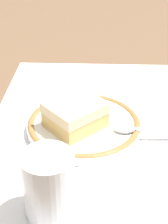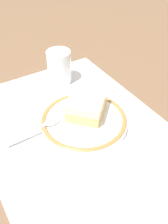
% 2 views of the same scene
% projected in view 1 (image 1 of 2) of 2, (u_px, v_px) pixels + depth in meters
% --- Properties ---
extents(ground_plane, '(2.40, 2.40, 0.00)m').
position_uv_depth(ground_plane, '(100.00, 127.00, 0.59)').
color(ground_plane, brown).
extents(placemat, '(0.52, 0.38, 0.00)m').
position_uv_depth(placemat, '(100.00, 127.00, 0.59)').
color(placemat, white).
rests_on(placemat, ground_plane).
extents(plate, '(0.19, 0.19, 0.02)m').
position_uv_depth(plate, '(84.00, 125.00, 0.58)').
color(plate, white).
rests_on(plate, placemat).
extents(cake_slice, '(0.11, 0.11, 0.04)m').
position_uv_depth(cake_slice, '(75.00, 115.00, 0.55)').
color(cake_slice, '#DBB76B').
rests_on(cake_slice, plate).
extents(spoon, '(0.02, 0.13, 0.01)m').
position_uv_depth(spoon, '(140.00, 129.00, 0.55)').
color(spoon, silver).
rests_on(spoon, plate).
extents(cup, '(0.06, 0.06, 0.09)m').
position_uv_depth(cup, '(49.00, 189.00, 0.41)').
color(cup, silver).
rests_on(cup, placemat).
extents(napkin, '(0.18, 0.17, 0.00)m').
position_uv_depth(napkin, '(76.00, 81.00, 0.73)').
color(napkin, white).
rests_on(napkin, placemat).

